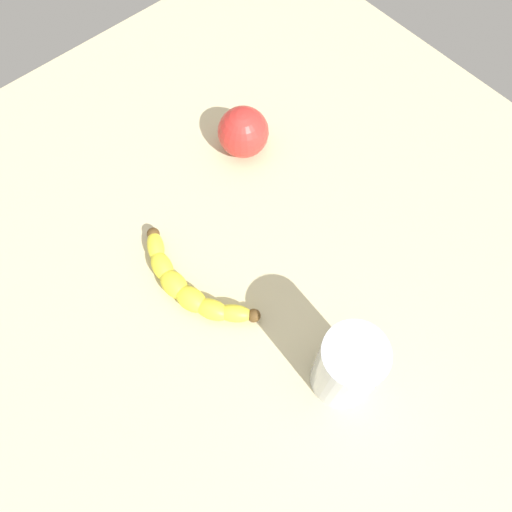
{
  "coord_description": "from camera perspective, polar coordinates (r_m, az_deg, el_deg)",
  "views": [
    {
      "loc": [
        19.52,
        -14.89,
        70.21
      ],
      "look_at": [
        -4.5,
        6.08,
        5.0
      ],
      "focal_mm": 35.41,
      "sensor_mm": 36.0,
      "label": 1
    }
  ],
  "objects": [
    {
      "name": "banana",
      "position": [
        0.72,
        -7.73,
        -3.46
      ],
      "size": [
        21.37,
        7.98,
        3.26
      ],
      "rotation": [
        0.0,
        0.0,
        0.13
      ],
      "color": "yellow",
      "rests_on": "wooden_tabletop"
    },
    {
      "name": "smoothie_glass",
      "position": [
        0.64,
        10.24,
        -12.31
      ],
      "size": [
        7.87,
        7.87,
        12.81
      ],
      "color": "silver",
      "rests_on": "wooden_tabletop"
    },
    {
      "name": "apple_fruit",
      "position": [
        0.82,
        -1.45,
        13.82
      ],
      "size": [
        8.15,
        8.15,
        8.15
      ],
      "primitive_type": "sphere",
      "color": "red",
      "rests_on": "wooden_tabletop"
    },
    {
      "name": "wooden_tabletop",
      "position": [
        0.73,
        -1.28,
        -6.43
      ],
      "size": [
        120.0,
        120.0,
        3.0
      ],
      "primitive_type": "cube",
      "color": "#C4B88D",
      "rests_on": "ground"
    }
  ]
}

